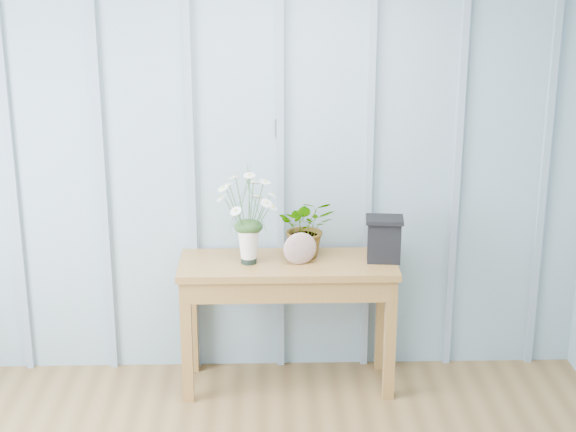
{
  "coord_description": "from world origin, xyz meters",
  "views": [
    {
      "loc": [
        0.17,
        -2.56,
        2.46
      ],
      "look_at": [
        0.29,
        1.94,
        1.03
      ],
      "focal_mm": 55.0,
      "sensor_mm": 36.0,
      "label": 1
    }
  ],
  "objects_px": {
    "daisy_vase": "(248,204)",
    "carved_box": "(384,239)",
    "sideboard": "(288,281)",
    "felt_disc_vessel": "(300,249)"
  },
  "relations": [
    {
      "from": "daisy_vase",
      "to": "carved_box",
      "type": "height_order",
      "value": "daisy_vase"
    },
    {
      "from": "sideboard",
      "to": "daisy_vase",
      "type": "distance_m",
      "value": 0.5
    },
    {
      "from": "daisy_vase",
      "to": "carved_box",
      "type": "bearing_deg",
      "value": 1.45
    },
    {
      "from": "carved_box",
      "to": "felt_disc_vessel",
      "type": "bearing_deg",
      "value": -174.04
    },
    {
      "from": "felt_disc_vessel",
      "to": "carved_box",
      "type": "xyz_separation_m",
      "value": [
        0.46,
        0.05,
        0.04
      ]
    },
    {
      "from": "daisy_vase",
      "to": "felt_disc_vessel",
      "type": "height_order",
      "value": "daisy_vase"
    },
    {
      "from": "sideboard",
      "to": "felt_disc_vessel",
      "type": "relative_size",
      "value": 6.54
    },
    {
      "from": "carved_box",
      "to": "sideboard",
      "type": "bearing_deg",
      "value": -179.53
    },
    {
      "from": "daisy_vase",
      "to": "carved_box",
      "type": "xyz_separation_m",
      "value": [
        0.74,
        0.02,
        -0.21
      ]
    },
    {
      "from": "sideboard",
      "to": "felt_disc_vessel",
      "type": "distance_m",
      "value": 0.22
    }
  ]
}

